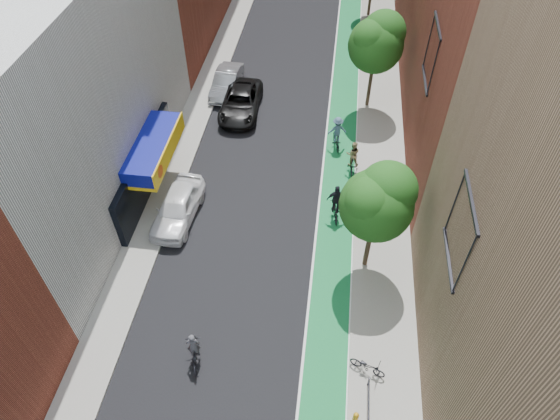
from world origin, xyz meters
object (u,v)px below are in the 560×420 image
(parked_car_black, at_px, (241,102))
(cyclist_lead, at_px, (194,352))
(fire_hydrant, at_px, (356,417))
(parked_car_white, at_px, (178,207))
(cyclist_lane_near, at_px, (352,159))
(parked_car_silver, at_px, (227,82))
(cyclist_lane_far, at_px, (337,134))
(cyclist_lane_mid, at_px, (336,205))

(parked_car_black, bearing_deg, cyclist_lead, -87.46)
(fire_hydrant, bearing_deg, parked_car_white, 134.69)
(parked_car_black, bearing_deg, cyclist_lane_near, -34.93)
(parked_car_white, height_order, parked_car_silver, parked_car_white)
(cyclist_lane_near, relative_size, cyclist_lane_far, 0.95)
(cyclist_lead, height_order, cyclist_lane_far, cyclist_lane_far)
(parked_car_white, distance_m, parked_car_silver, 12.58)
(cyclist_lead, xyz_separation_m, cyclist_lane_far, (5.33, 15.51, 0.31))
(cyclist_lane_near, distance_m, fire_hydrant, 15.19)
(parked_car_silver, relative_size, cyclist_lead, 2.28)
(parked_car_black, xyz_separation_m, cyclist_lane_far, (6.68, -2.89, 0.18))
(parked_car_black, xyz_separation_m, fire_hydrant, (8.30, -20.22, -0.26))
(cyclist_lane_mid, bearing_deg, fire_hydrant, 89.34)
(parked_car_silver, relative_size, cyclist_lane_near, 2.26)
(parked_car_white, bearing_deg, cyclist_lead, -66.21)
(parked_car_black, xyz_separation_m, cyclist_lane_mid, (6.94, -9.04, 0.12))
(parked_car_black, relative_size, cyclist_lane_far, 2.57)
(parked_car_silver, height_order, cyclist_lane_far, cyclist_lane_far)
(parked_car_silver, bearing_deg, cyclist_lane_mid, -51.00)
(cyclist_lane_near, height_order, cyclist_lane_far, cyclist_lane_far)
(parked_car_black, relative_size, fire_hydrant, 8.25)
(cyclist_lane_mid, relative_size, cyclist_lane_far, 1.03)
(fire_hydrant, bearing_deg, cyclist_lead, 165.28)
(cyclist_lane_mid, distance_m, cyclist_lane_far, 6.16)
(cyclist_lane_far, distance_m, fire_hydrant, 17.42)
(cyclist_lane_far, bearing_deg, cyclist_lead, 57.88)
(cyclist_lane_mid, bearing_deg, parked_car_white, 0.23)
(parked_car_silver, bearing_deg, cyclist_lane_far, -30.18)
(cyclist_lead, height_order, cyclist_lane_mid, cyclist_lane_mid)
(parked_car_white, xyz_separation_m, cyclist_lane_near, (9.30, 5.16, 0.01))
(parked_car_white, distance_m, cyclist_lane_mid, 8.62)
(parked_car_silver, height_order, cyclist_lane_mid, cyclist_lane_mid)
(parked_car_black, distance_m, cyclist_lane_near, 9.21)
(parked_car_silver, bearing_deg, parked_car_black, -55.61)
(parked_car_white, distance_m, fire_hydrant, 14.08)
(cyclist_lane_near, xyz_separation_m, cyclist_lane_mid, (-0.76, -3.99, 0.04))
(parked_car_silver, xyz_separation_m, cyclist_lane_near, (9.16, -7.41, 0.08))
(cyclist_lane_far, bearing_deg, parked_car_black, -36.57)
(parked_car_silver, relative_size, cyclist_lane_far, 2.15)
(parked_car_silver, xyz_separation_m, cyclist_lane_mid, (8.39, -11.40, 0.12))
(cyclist_lane_far, height_order, fire_hydrant, cyclist_lane_far)
(parked_car_white, bearing_deg, cyclist_lane_mid, 11.80)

